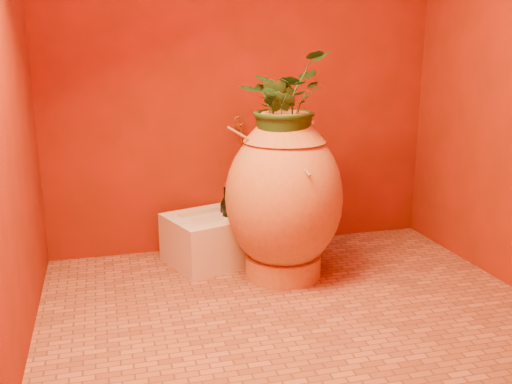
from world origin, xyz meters
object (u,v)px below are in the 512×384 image
object	(u,v)px
stone_basin	(222,238)
wine_bottle_c	(226,214)
wine_bottle_a	(244,213)
amphora	(284,197)
wall_tap	(239,127)
wine_bottle_b	(228,218)

from	to	relation	value
stone_basin	wine_bottle_c	size ratio (longest dim) A/B	2.40
stone_basin	wine_bottle_a	bearing A→B (deg)	-1.64
stone_basin	amphora	bearing A→B (deg)	-48.84
wall_tap	amphora	bearing A→B (deg)	-75.41
wine_bottle_a	wall_tap	distance (m)	0.54
stone_basin	wall_tap	distance (m)	0.70
amphora	wine_bottle_b	xyz separation A→B (m)	(-0.25, 0.31, -0.20)
amphora	wine_bottle_a	bearing A→B (deg)	114.52
amphora	stone_basin	distance (m)	0.55
stone_basin	wine_bottle_a	size ratio (longest dim) A/B	2.12
wine_bottle_c	wall_tap	distance (m)	0.55
amphora	wine_bottle_b	distance (m)	0.45
amphora	stone_basin	bearing A→B (deg)	131.16
wall_tap	wine_bottle_a	bearing A→B (deg)	-95.82
stone_basin	wall_tap	xyz separation A→B (m)	(0.16, 0.17, 0.66)
amphora	wall_tap	size ratio (longest dim) A/B	6.33
stone_basin	wall_tap	world-z (taller)	wall_tap
amphora	wine_bottle_a	size ratio (longest dim) A/B	2.69
stone_basin	wine_bottle_b	size ratio (longest dim) A/B	2.43
wine_bottle_a	wine_bottle_c	world-z (taller)	wine_bottle_a
wine_bottle_b	wine_bottle_c	world-z (taller)	wine_bottle_c
stone_basin	wine_bottle_a	world-z (taller)	wine_bottle_a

